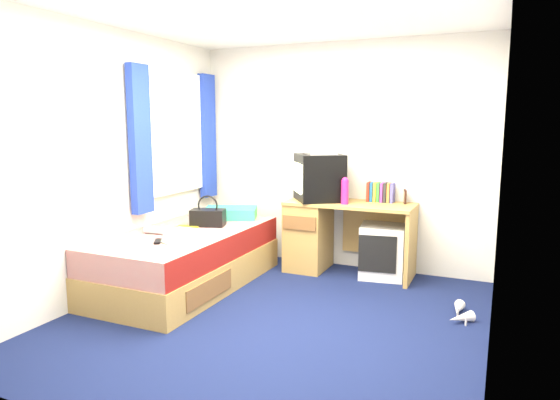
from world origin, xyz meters
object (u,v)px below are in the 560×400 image
at_px(crt_tv, 319,177).
at_px(towel, 185,236).
at_px(desk, 325,233).
at_px(magazine, 186,228).
at_px(pillow, 231,213).
at_px(handbag, 208,217).
at_px(storage_cube, 382,251).
at_px(bed, 187,259).
at_px(aerosol_can, 342,193).
at_px(vcr, 320,151).
at_px(remote_control, 158,241).
at_px(water_bottle, 155,230).
at_px(picture_frame, 405,197).
at_px(pink_water_bottle, 345,192).
at_px(colour_swatch_fan, 164,242).
at_px(white_heels, 459,313).

bearing_deg(crt_tv, towel, -62.28).
relative_size(desk, magazine, 4.64).
bearing_deg(pillow, handbag, -92.11).
bearing_deg(crt_tv, storage_cube, 57.43).
bearing_deg(handbag, bed, -118.88).
xyz_separation_m(bed, desk, (1.03, 1.04, 0.14)).
height_order(aerosol_can, handbag, aerosol_can).
xyz_separation_m(vcr, remote_control, (-0.93, -1.52, -0.72)).
bearing_deg(desk, water_bottle, -134.29).
xyz_separation_m(pillow, magazine, (-0.13, -0.65, -0.05)).
relative_size(vcr, remote_control, 2.46).
relative_size(bed, aerosol_can, 12.11).
bearing_deg(water_bottle, remote_control, -48.33).
relative_size(picture_frame, water_bottle, 0.70).
relative_size(storage_cube, crt_tv, 0.82).
bearing_deg(handbag, picture_frame, 9.63).
distance_m(picture_frame, water_bottle, 2.48).
distance_m(pink_water_bottle, colour_swatch_fan, 1.84).
xyz_separation_m(water_bottle, white_heels, (2.66, 0.44, -0.54)).
height_order(bed, handbag, handbag).
xyz_separation_m(aerosol_can, remote_control, (-1.16, -1.56, -0.28)).
height_order(pillow, desk, desk).
bearing_deg(water_bottle, aerosol_can, 43.00).
height_order(towel, white_heels, towel).
relative_size(vcr, colour_swatch_fan, 1.79).
bearing_deg(storage_cube, bed, -155.60).
relative_size(picture_frame, colour_swatch_fan, 0.64).
distance_m(storage_cube, pink_water_bottle, 0.72).
height_order(picture_frame, aerosol_can, aerosol_can).
distance_m(desk, pink_water_bottle, 0.54).
xyz_separation_m(pink_water_bottle, water_bottle, (-1.48, -1.12, -0.30)).
height_order(crt_tv, pink_water_bottle, crt_tv).
bearing_deg(handbag, water_bottle, -133.88).
xyz_separation_m(crt_tv, pink_water_bottle, (0.32, -0.13, -0.12)).
height_order(pillow, white_heels, pillow).
xyz_separation_m(handbag, water_bottle, (-0.25, -0.51, -0.06)).
distance_m(picture_frame, remote_control, 2.47).
distance_m(desk, crt_tv, 0.59).
distance_m(towel, magazine, 0.49).
xyz_separation_m(storage_cube, water_bottle, (-1.84, -1.27, 0.31)).
relative_size(picture_frame, pink_water_bottle, 0.58).
bearing_deg(colour_swatch_fan, pink_water_bottle, 48.68).
distance_m(desk, handbag, 1.24).
bearing_deg(aerosol_can, pink_water_bottle, -65.18).
bearing_deg(pink_water_bottle, vcr, 157.18).
relative_size(crt_tv, colour_swatch_fan, 2.98).
bearing_deg(desk, vcr, 176.75).
bearing_deg(storage_cube, pink_water_bottle, -165.78).
bearing_deg(pink_water_bottle, aerosol_can, 114.82).
relative_size(handbag, remote_control, 2.33).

